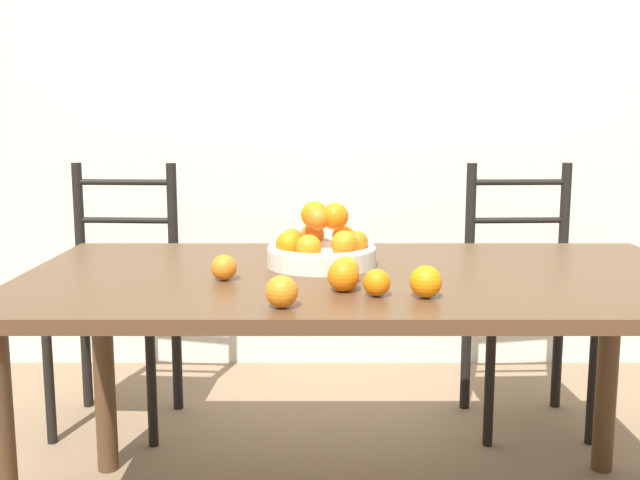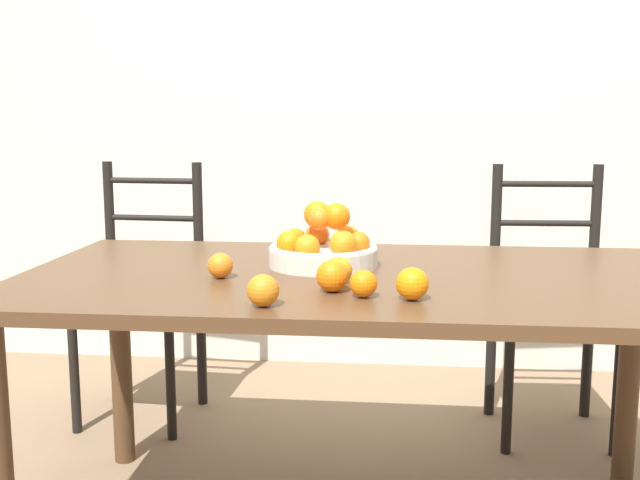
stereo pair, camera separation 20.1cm
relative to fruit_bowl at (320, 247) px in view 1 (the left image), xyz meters
The scene contains 11 objects.
wall_back 1.55m from the fruit_bowl, 85.53° to the left, with size 8.00×0.06×2.60m.
dining_table 0.21m from the fruit_bowl, 39.03° to the right, with size 1.84×0.97×0.77m.
fruit_bowl is the anchor object (origin of this frame).
orange_loose_0 0.39m from the fruit_bowl, 70.64° to the right, with size 0.07×0.07×0.07m.
orange_loose_1 0.32m from the fruit_bowl, 80.72° to the right, with size 0.08×0.08×0.08m.
orange_loose_2 0.48m from the fruit_bowl, 100.58° to the right, with size 0.07×0.07×0.07m.
orange_loose_3 0.45m from the fruit_bowl, 57.66° to the right, with size 0.08×0.08×0.08m.
orange_loose_4 0.32m from the fruit_bowl, 142.99° to the right, with size 0.07×0.07×0.07m.
orange_loose_5 0.23m from the fruit_bowl, 74.33° to the right, with size 0.07×0.07×0.07m.
chair_left 1.13m from the fruit_bowl, 137.10° to the left, with size 0.45×0.43×1.01m.
chair_right 1.13m from the fruit_bowl, 42.85° to the left, with size 0.44×0.42×1.01m.
Camera 1 is at (-0.12, -1.99, 1.18)m, focal length 42.00 mm.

